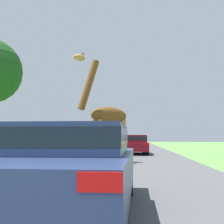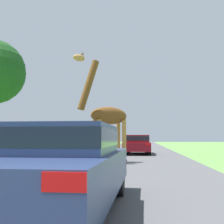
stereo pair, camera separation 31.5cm
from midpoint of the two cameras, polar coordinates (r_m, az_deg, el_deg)
road at (r=30.08m, az=4.74°, el=-7.43°), size 7.34×120.00×0.00m
giraffe_near_road at (r=13.02m, az=-0.66°, el=-0.70°), size 2.50×2.00×5.03m
car_lead_maroon at (r=4.49m, az=-9.23°, el=-10.42°), size 1.90×4.48×1.34m
car_queue_right at (r=9.70m, az=-17.34°, el=-7.84°), size 1.85×3.93×1.23m
car_queue_left at (r=20.15m, az=5.62°, el=-6.46°), size 1.85×4.54×1.34m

